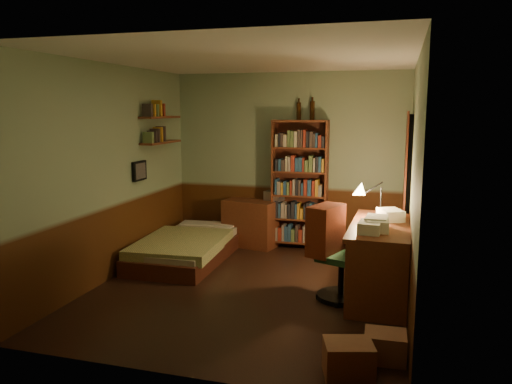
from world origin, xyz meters
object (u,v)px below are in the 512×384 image
(mini_stereo, at_px, (274,196))
(desk_lamp, at_px, (381,194))
(bed, at_px, (187,239))
(cardboard_box_a, at_px, (348,360))
(bookshelf, at_px, (299,185))
(office_chair, at_px, (342,250))
(cardboard_box_b, at_px, (385,346))
(desk, at_px, (379,260))
(dresser, at_px, (250,223))

(mini_stereo, bearing_deg, desk_lamp, -23.10)
(bed, bearing_deg, cardboard_box_a, -46.13)
(mini_stereo, bearing_deg, bookshelf, 10.40)
(bed, xyz_separation_m, desk_lamp, (2.59, -0.29, 0.81))
(desk_lamp, height_order, office_chair, desk_lamp)
(bed, relative_size, cardboard_box_b, 5.66)
(desk, height_order, cardboard_box_b, desk)
(bed, xyz_separation_m, desk, (2.61, -0.67, 0.13))
(mini_stereo, distance_m, office_chair, 2.30)
(desk_lamp, xyz_separation_m, office_chair, (-0.37, -0.61, -0.54))
(bookshelf, height_order, desk, bookshelf)
(bed, bearing_deg, desk_lamp, -7.08)
(dresser, distance_m, cardboard_box_a, 3.87)
(cardboard_box_b, bearing_deg, cardboard_box_a, -127.23)
(office_chair, bearing_deg, dresser, 151.61)
(office_chair, bearing_deg, bookshelf, 134.51)
(bookshelf, xyz_separation_m, desk_lamp, (1.22, -1.28, 0.14))
(desk_lamp, bearing_deg, cardboard_box_a, -85.50)
(dresser, xyz_separation_m, mini_stereo, (0.34, 0.12, 0.42))
(bookshelf, xyz_separation_m, cardboard_box_a, (1.09, -3.49, -0.81))
(dresser, relative_size, bookshelf, 0.41)
(cardboard_box_b, bearing_deg, mini_stereo, 118.79)
(dresser, xyz_separation_m, bookshelf, (0.73, 0.08, 0.60))
(dresser, bearing_deg, bookshelf, 18.95)
(mini_stereo, xyz_separation_m, office_chair, (1.24, -1.92, -0.22))
(bookshelf, height_order, office_chair, bookshelf)
(bookshelf, height_order, desk_lamp, bookshelf)
(bookshelf, bearing_deg, cardboard_box_b, -69.75)
(mini_stereo, distance_m, bookshelf, 0.43)
(bed, relative_size, office_chair, 1.73)
(dresser, bearing_deg, desk, -26.30)
(cardboard_box_a, bearing_deg, desk, 85.43)
(bookshelf, bearing_deg, cardboard_box_a, -75.77)
(desk_lamp, relative_size, office_chair, 0.50)
(bed, bearing_deg, mini_stereo, 45.46)
(office_chair, bearing_deg, mini_stereo, 143.07)
(bookshelf, bearing_deg, desk, -56.43)
(desk, height_order, desk_lamp, desk_lamp)
(bed, distance_m, desk_lamp, 2.73)
(bookshelf, bearing_deg, bed, -147.45)
(office_chair, height_order, cardboard_box_a, office_chair)
(mini_stereo, height_order, bookshelf, bookshelf)
(mini_stereo, height_order, cardboard_box_a, mini_stereo)
(cardboard_box_b, bearing_deg, bookshelf, 113.37)
(dresser, height_order, mini_stereo, mini_stereo)
(mini_stereo, height_order, cardboard_box_b, mini_stereo)
(desk, xyz_separation_m, desk_lamp, (-0.02, 0.38, 0.69))
(desk_lamp, distance_m, cardboard_box_a, 2.41)
(office_chair, height_order, cardboard_box_b, office_chair)
(bookshelf, bearing_deg, office_chair, -68.96)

